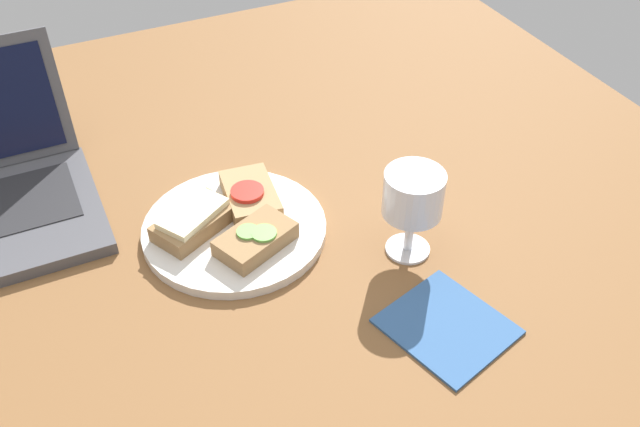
# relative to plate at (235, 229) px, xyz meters

# --- Properties ---
(wooden_table) EXTENTS (1.40, 1.40, 0.03)m
(wooden_table) POSITION_rel_plate_xyz_m (0.05, -0.03, -0.02)
(wooden_table) COLOR brown
(wooden_table) RESTS_ON ground
(plate) EXTENTS (0.25, 0.25, 0.01)m
(plate) POSITION_rel_plate_xyz_m (0.00, 0.00, 0.00)
(plate) COLOR silver
(plate) RESTS_ON wooden_table
(sandwich_with_cheese) EXTENTS (0.13, 0.10, 0.03)m
(sandwich_with_cheese) POSITION_rel_plate_xyz_m (-0.05, 0.02, 0.02)
(sandwich_with_cheese) COLOR #937047
(sandwich_with_cheese) RESTS_ON plate
(sandwich_with_cucumber) EXTENTS (0.12, 0.10, 0.03)m
(sandwich_with_cucumber) POSITION_rel_plate_xyz_m (0.01, -0.05, 0.02)
(sandwich_with_cucumber) COLOR #937047
(sandwich_with_cucumber) RESTS_ON plate
(sandwich_with_tomato) EXTENTS (0.08, 0.12, 0.03)m
(sandwich_with_tomato) POSITION_rel_plate_xyz_m (0.04, 0.04, 0.02)
(sandwich_with_tomato) COLOR #A88456
(sandwich_with_tomato) RESTS_ON plate
(wine_glass) EXTENTS (0.08, 0.08, 0.13)m
(wine_glass) POSITION_rel_plate_xyz_m (0.20, -0.13, 0.08)
(wine_glass) COLOR white
(wine_glass) RESTS_ON wooden_table
(napkin) EXTENTS (0.16, 0.17, 0.00)m
(napkin) POSITION_rel_plate_xyz_m (0.17, -0.27, -0.01)
(napkin) COLOR #33598C
(napkin) RESTS_ON wooden_table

